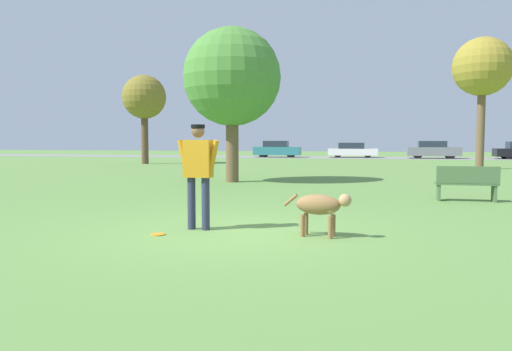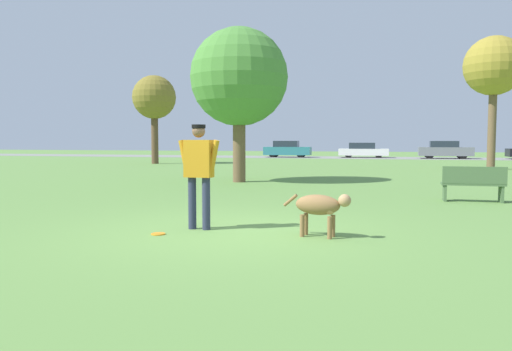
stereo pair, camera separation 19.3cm
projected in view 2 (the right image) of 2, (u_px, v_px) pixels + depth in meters
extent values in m
plane|color=#608C42|center=(228.00, 231.00, 7.92)|extent=(120.00, 120.00, 0.00)
cube|color=gray|center=(359.00, 158.00, 42.12)|extent=(120.00, 6.00, 0.01)
cylinder|color=#2D334C|center=(206.00, 204.00, 8.05)|extent=(0.14, 0.14, 0.85)
cylinder|color=#2D334C|center=(192.00, 203.00, 8.12)|extent=(0.14, 0.14, 0.85)
cube|color=#C68419|center=(199.00, 159.00, 8.03)|extent=(0.46, 0.24, 0.60)
cylinder|color=#C68419|center=(213.00, 159.00, 7.96)|extent=(0.22, 0.10, 0.61)
cylinder|color=#C68419|center=(185.00, 158.00, 8.11)|extent=(0.22, 0.10, 0.61)
sphere|color=brown|center=(199.00, 131.00, 8.00)|extent=(0.22, 0.22, 0.21)
cylinder|color=black|center=(199.00, 126.00, 8.00)|extent=(0.23, 0.23, 0.06)
ellipsoid|color=olive|center=(318.00, 205.00, 7.44)|extent=(0.73, 0.42, 0.30)
ellipsoid|color=tan|center=(330.00, 209.00, 7.37)|extent=(0.20, 0.24, 0.17)
sphere|color=tan|center=(345.00, 201.00, 7.26)|extent=(0.22, 0.22, 0.19)
cylinder|color=olive|center=(333.00, 226.00, 7.45)|extent=(0.08, 0.08, 0.33)
cylinder|color=olive|center=(330.00, 228.00, 7.30)|extent=(0.08, 0.08, 0.33)
cylinder|color=olive|center=(306.00, 224.00, 7.63)|extent=(0.08, 0.08, 0.33)
cylinder|color=olive|center=(302.00, 226.00, 7.48)|extent=(0.08, 0.08, 0.33)
cylinder|color=olive|center=(290.00, 200.00, 7.62)|extent=(0.24, 0.09, 0.20)
cylinder|color=orange|center=(158.00, 234.00, 7.66)|extent=(0.22, 0.22, 0.02)
torus|color=orange|center=(158.00, 234.00, 7.66)|extent=(0.22, 0.22, 0.02)
cylinder|color=brown|center=(155.00, 139.00, 31.22)|extent=(0.43, 0.43, 3.14)
sphere|color=olive|center=(154.00, 97.00, 31.04)|extent=(2.71, 2.71, 2.71)
cylinder|color=brown|center=(239.00, 148.00, 17.36)|extent=(0.44, 0.44, 2.37)
sphere|color=#4C8938|center=(239.00, 77.00, 17.19)|extent=(3.38, 3.38, 3.38)
cylinder|color=brown|center=(492.00, 129.00, 24.73)|extent=(0.39, 0.39, 4.04)
sphere|color=olive|center=(494.00, 66.00, 24.51)|extent=(2.90, 2.90, 2.90)
cube|color=teal|center=(288.00, 151.00, 43.35)|extent=(4.08, 1.85, 0.70)
cube|color=#232D38|center=(286.00, 144.00, 43.33)|extent=(2.15, 1.53, 0.53)
cylinder|color=black|center=(302.00, 154.00, 43.80)|extent=(0.61, 0.22, 0.60)
cylinder|color=black|center=(300.00, 154.00, 42.40)|extent=(0.61, 0.22, 0.60)
cylinder|color=black|center=(275.00, 154.00, 44.33)|extent=(0.61, 0.22, 0.60)
cylinder|color=black|center=(272.00, 154.00, 42.93)|extent=(0.61, 0.22, 0.60)
cube|color=white|center=(364.00, 152.00, 42.38)|extent=(4.18, 1.88, 0.56)
cube|color=#232D38|center=(362.00, 146.00, 42.37)|extent=(2.20, 1.57, 0.51)
cylinder|color=black|center=(378.00, 154.00, 42.84)|extent=(0.58, 0.22, 0.57)
cylinder|color=black|center=(379.00, 155.00, 41.39)|extent=(0.58, 0.22, 0.57)
cylinder|color=black|center=(349.00, 154.00, 43.40)|extent=(0.58, 0.22, 0.57)
cylinder|color=black|center=(348.00, 154.00, 41.94)|extent=(0.58, 0.22, 0.57)
cube|color=slate|center=(445.00, 151.00, 40.03)|extent=(4.13, 1.70, 0.69)
cube|color=#232D38|center=(444.00, 144.00, 40.02)|extent=(2.15, 1.46, 0.50)
cylinder|color=black|center=(460.00, 154.00, 40.42)|extent=(0.66, 0.20, 0.66)
cylinder|color=black|center=(463.00, 155.00, 39.02)|extent=(0.66, 0.20, 0.66)
cylinder|color=black|center=(428.00, 154.00, 41.07)|extent=(0.66, 0.20, 0.66)
cylinder|color=black|center=(430.00, 155.00, 39.66)|extent=(0.66, 0.20, 0.66)
cube|color=#4C6B42|center=(473.00, 184.00, 11.75)|extent=(1.40, 0.41, 0.05)
cube|color=#4C6B42|center=(474.00, 175.00, 11.56)|extent=(1.40, 0.06, 0.40)
cube|color=#4C6B42|center=(445.00, 193.00, 11.92)|extent=(0.06, 0.36, 0.39)
cube|color=#4C6B42|center=(501.00, 194.00, 11.61)|extent=(0.06, 0.36, 0.39)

